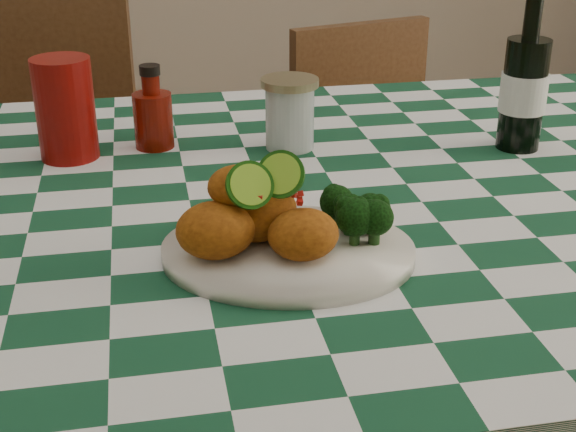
{
  "coord_description": "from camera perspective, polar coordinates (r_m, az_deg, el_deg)",
  "views": [
    {
      "loc": [
        -0.16,
        -1.0,
        1.22
      ],
      "look_at": [
        -0.0,
        -0.19,
        0.84
      ],
      "focal_mm": 50.0,
      "sensor_mm": 36.0,
      "label": 1
    }
  ],
  "objects": [
    {
      "name": "wooden_chair_left",
      "position": [
        1.91,
        -17.44,
        0.29
      ],
      "size": [
        0.49,
        0.5,
        0.94
      ],
      "primitive_type": null,
      "rotation": [
        0.0,
        0.0,
        -0.14
      ],
      "color": "#472814",
      "rests_on": "ground"
    },
    {
      "name": "beer_bottle",
      "position": [
        1.3,
        16.56,
        9.75
      ],
      "size": [
        0.09,
        0.09,
        0.24
      ],
      "primitive_type": null,
      "rotation": [
        0.0,
        0.0,
        -0.32
      ],
      "color": "black",
      "rests_on": "dining_table"
    },
    {
      "name": "dining_table",
      "position": [
        1.31,
        -1.5,
        -14.49
      ],
      "size": [
        1.66,
        1.06,
        0.79
      ],
      "primitive_type": null,
      "color": "#14462A",
      "rests_on": "ground"
    },
    {
      "name": "fried_chicken_pile",
      "position": [
        0.9,
        -1.42,
        0.83
      ],
      "size": [
        0.17,
        0.12,
        0.11
      ],
      "primitive_type": null,
      "color": "#A55510",
      "rests_on": "plate"
    },
    {
      "name": "broccoli_side",
      "position": [
        0.94,
        5.4,
        0.37
      ],
      "size": [
        0.08,
        0.08,
        0.06
      ],
      "primitive_type": null,
      "color": "black",
      "rests_on": "plate"
    },
    {
      "name": "plate",
      "position": [
        0.93,
        -0.0,
        -2.58
      ],
      "size": [
        0.34,
        0.29,
        0.02
      ],
      "primitive_type": null,
      "rotation": [
        0.0,
        0.0,
        -0.23
      ],
      "color": "silver",
      "rests_on": "dining_table"
    },
    {
      "name": "ketchup_bottle",
      "position": [
        1.28,
        -9.62,
        7.66
      ],
      "size": [
        0.07,
        0.07,
        0.13
      ],
      "primitive_type": null,
      "rotation": [
        0.0,
        0.0,
        -0.13
      ],
      "color": "#680E05",
      "rests_on": "dining_table"
    },
    {
      "name": "wooden_chair_right",
      "position": [
        2.01,
        7.34,
        0.92
      ],
      "size": [
        0.47,
        0.48,
        0.83
      ],
      "primitive_type": null,
      "rotation": [
        0.0,
        0.0,
        0.27
      ],
      "color": "#472814",
      "rests_on": "ground"
    },
    {
      "name": "mason_jar",
      "position": [
        1.26,
        0.12,
        7.3
      ],
      "size": [
        0.11,
        0.11,
        0.11
      ],
      "primitive_type": null,
      "rotation": [
        0.0,
        0.0,
        0.23
      ],
      "color": "#B2BCBA",
      "rests_on": "dining_table"
    },
    {
      "name": "red_tumbler",
      "position": [
        1.26,
        -15.56,
        7.35
      ],
      "size": [
        0.09,
        0.09,
        0.15
      ],
      "primitive_type": "cylinder",
      "rotation": [
        0.0,
        0.0,
        0.07
      ],
      "color": "#770A06",
      "rests_on": "dining_table"
    }
  ]
}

